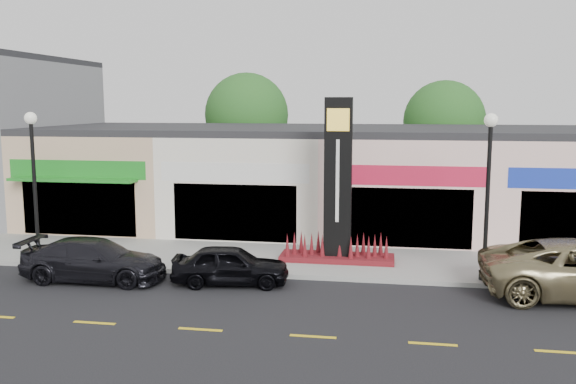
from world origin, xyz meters
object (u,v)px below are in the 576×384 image
Objects in this scene: lamp_east_near at (488,180)px; car_black_sedan at (231,265)px; lamp_west_near at (34,171)px; pylon_sign at (338,204)px; car_dark_sedan at (94,260)px.

lamp_east_near is 1.43× the size of car_black_sedan.
lamp_west_near is at bearing 72.29° from car_black_sedan.
lamp_east_near reaches higher than car_black_sedan.
car_black_sedan is at bearing -136.47° from pylon_sign.
lamp_west_near is 8.36m from car_black_sedan.
car_dark_sedan is (3.09, -1.71, -2.77)m from lamp_west_near.
lamp_west_near is 16.00m from lamp_east_near.
pylon_sign is 1.56× the size of car_black_sedan.
pylon_sign reaches higher than car_black_sedan.
lamp_west_near and lamp_east_near have the same top height.
lamp_east_near is 13.31m from car_dark_sedan.
pylon_sign is 8.75m from car_dark_sedan.
car_black_sedan is at bearing -170.42° from lamp_east_near.
lamp_east_near is 5.42m from pylon_sign.
car_dark_sedan reaches higher than car_black_sedan.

